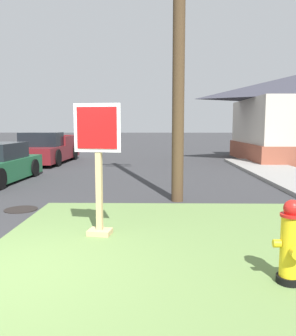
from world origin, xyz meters
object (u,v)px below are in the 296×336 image
fire_hydrant (291,244)px  manhole_cover (21,209)px  pickup_truck_maroon (46,150)px  stop_sign (99,172)px

fire_hydrant → manhole_cover: fire_hydrant is taller
pickup_truck_maroon → manhole_cover: bearing=-76.1°
stop_sign → manhole_cover: (-2.01, 1.94, -1.08)m
stop_sign → manhole_cover: 2.99m
pickup_truck_maroon → stop_sign: bearing=-69.1°
stop_sign → pickup_truck_maroon: size_ratio=0.40×
fire_hydrant → stop_sign: (-2.37, 1.68, 0.57)m
fire_hydrant → manhole_cover: size_ratio=1.34×
fire_hydrant → stop_sign: 2.96m
manhole_cover → stop_sign: bearing=-44.0°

